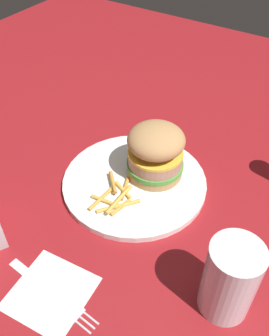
{
  "coord_description": "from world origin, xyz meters",
  "views": [
    {
      "loc": [
        0.4,
        0.3,
        0.5
      ],
      "look_at": [
        -0.02,
        0.03,
        0.04
      ],
      "focal_mm": 39.54,
      "sensor_mm": 36.0,
      "label": 1
    }
  ],
  "objects_px": {
    "plate": "(135,182)",
    "fork": "(51,292)",
    "napkin": "(51,293)",
    "sandwich": "(156,152)",
    "fries_pile": "(116,197)",
    "drink_glass": "(229,281)"
  },
  "relations": [
    {
      "from": "plate",
      "to": "fork",
      "type": "height_order",
      "value": "plate"
    },
    {
      "from": "napkin",
      "to": "fork",
      "type": "relative_size",
      "value": 0.63
    },
    {
      "from": "plate",
      "to": "fork",
      "type": "bearing_deg",
      "value": 4.49
    },
    {
      "from": "napkin",
      "to": "fork",
      "type": "height_order",
      "value": "fork"
    },
    {
      "from": "sandwich",
      "to": "napkin",
      "type": "xyz_separation_m",
      "value": [
        0.29,
        -0.0,
        -0.06
      ]
    },
    {
      "from": "sandwich",
      "to": "fork",
      "type": "distance_m",
      "value": 0.3
    },
    {
      "from": "fries_pile",
      "to": "fork",
      "type": "distance_m",
      "value": 0.2
    },
    {
      "from": "plate",
      "to": "fries_pile",
      "type": "relative_size",
      "value": 2.6
    },
    {
      "from": "fries_pile",
      "to": "napkin",
      "type": "height_order",
      "value": "fries_pile"
    },
    {
      "from": "napkin",
      "to": "drink_glass",
      "type": "xyz_separation_m",
      "value": [
        -0.12,
        0.22,
        0.06
      ]
    },
    {
      "from": "sandwich",
      "to": "drink_glass",
      "type": "bearing_deg",
      "value": 51.58
    },
    {
      "from": "fries_pile",
      "to": "napkin",
      "type": "distance_m",
      "value": 0.2
    },
    {
      "from": "sandwich",
      "to": "drink_glass",
      "type": "distance_m",
      "value": 0.27
    },
    {
      "from": "plate",
      "to": "drink_glass",
      "type": "height_order",
      "value": "drink_glass"
    },
    {
      "from": "plate",
      "to": "drink_glass",
      "type": "bearing_deg",
      "value": 60.72
    },
    {
      "from": "fries_pile",
      "to": "drink_glass",
      "type": "distance_m",
      "value": 0.25
    },
    {
      "from": "plate",
      "to": "fries_pile",
      "type": "height_order",
      "value": "fries_pile"
    },
    {
      "from": "fries_pile",
      "to": "plate",
      "type": "bearing_deg",
      "value": 178.51
    },
    {
      "from": "fork",
      "to": "drink_glass",
      "type": "bearing_deg",
      "value": 119.67
    },
    {
      "from": "fork",
      "to": "napkin",
      "type": "bearing_deg",
      "value": -94.57
    },
    {
      "from": "napkin",
      "to": "drink_glass",
      "type": "height_order",
      "value": "drink_glass"
    },
    {
      "from": "drink_glass",
      "to": "fries_pile",
      "type": "bearing_deg",
      "value": -106.95
    }
  ]
}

